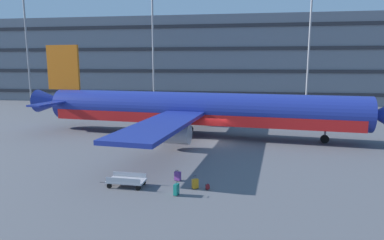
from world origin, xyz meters
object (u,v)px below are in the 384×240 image
(suitcase_large, at_px, (195,184))
(suitcase_black, at_px, (178,176))
(baggage_cart, at_px, (126,181))
(backpack_upright, at_px, (208,187))
(airliner, at_px, (195,110))
(suitcase_silver, at_px, (176,189))

(suitcase_large, relative_size, suitcase_black, 1.09)
(suitcase_large, relative_size, baggage_cart, 0.27)
(suitcase_black, height_order, backpack_upright, suitcase_black)
(airliner, bearing_deg, suitcase_black, -86.62)
(airliner, distance_m, suitcase_large, 17.29)
(suitcase_black, bearing_deg, backpack_upright, -32.23)
(suitcase_black, distance_m, backpack_upright, 2.80)
(airliner, height_order, suitcase_silver, airliner)
(suitcase_silver, relative_size, backpack_upright, 1.98)
(suitcase_black, bearing_deg, airliner, 93.38)
(airliner, distance_m, backpack_upright, 17.56)
(suitcase_black, xyz_separation_m, baggage_cart, (-3.32, -1.67, 0.06))
(airliner, height_order, baggage_cart, airliner)
(backpack_upright, bearing_deg, suitcase_large, 173.68)
(suitcase_large, xyz_separation_m, backpack_upright, (0.88, -0.10, -0.16))
(suitcase_silver, distance_m, backpack_upright, 2.29)
(suitcase_large, distance_m, suitcase_black, 2.04)
(airliner, relative_size, baggage_cart, 13.06)
(baggage_cart, bearing_deg, airliner, 82.03)
(baggage_cart, bearing_deg, suitcase_large, 3.34)
(baggage_cart, bearing_deg, suitcase_black, 26.77)
(airliner, bearing_deg, suitcase_large, -81.90)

